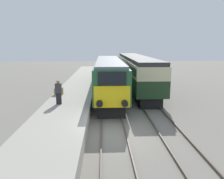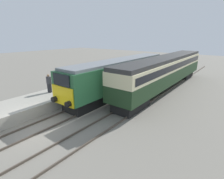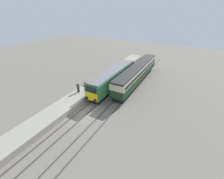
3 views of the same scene
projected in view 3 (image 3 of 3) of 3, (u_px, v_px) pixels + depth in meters
name	position (u px, v px, depth m)	size (l,w,h in m)	color
ground_plane	(82.00, 114.00, 23.37)	(120.00, 120.00, 0.00)	slate
platform_left	(94.00, 86.00, 30.74)	(3.50, 50.00, 0.92)	#9E998C
rails_near_track	(99.00, 99.00, 27.21)	(1.51, 60.00, 0.14)	#4C4238
rails_far_track	(116.00, 104.00, 25.79)	(1.50, 60.00, 0.14)	#4C4238
locomotive	(114.00, 78.00, 30.49)	(2.70, 16.17, 3.76)	black
passenger_carriage	(137.00, 72.00, 32.38)	(2.75, 19.84, 3.88)	black
person_on_platform	(78.00, 88.00, 27.23)	(0.44, 0.26, 1.79)	black
luggage_crate	(86.00, 83.00, 30.25)	(0.70, 0.56, 0.60)	olive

